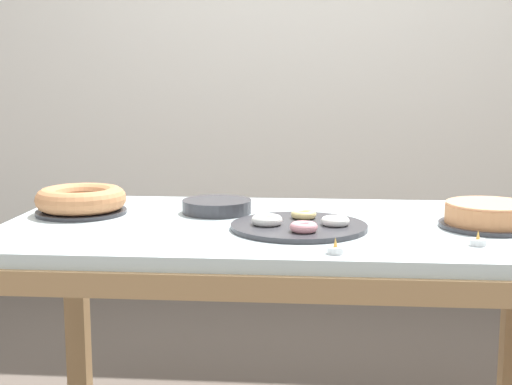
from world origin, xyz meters
The scene contains 8 objects.
wall_back centered at (0.00, 1.78, 1.30)m, with size 8.00×0.10×2.60m, color white.
dining_table centered at (0.00, 0.00, 0.68)m, with size 1.62×0.87×0.78m.
cake_chocolate_round centered at (0.56, -0.02, 0.81)m, with size 0.27×0.27×0.07m.
cake_golden_bundt centered at (-0.62, 0.08, 0.82)m, with size 0.27×0.27×0.08m.
pastry_platter centered at (0.04, -0.09, 0.79)m, with size 0.37×0.37×0.04m.
plate_stack centered at (-0.22, 0.14, 0.80)m, with size 0.21×0.21×0.04m.
tealight_right_edge centered at (0.13, -0.35, 0.79)m, with size 0.04×0.04×0.04m.
tealight_near_front centered at (0.48, -0.24, 0.79)m, with size 0.04×0.04×0.04m.
Camera 1 is at (0.08, -1.98, 1.18)m, focal length 50.00 mm.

